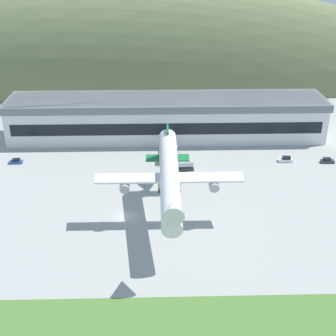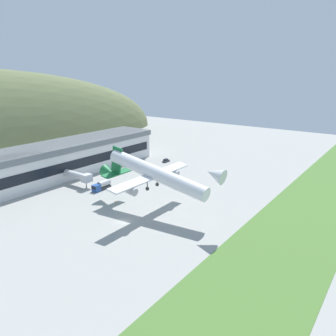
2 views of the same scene
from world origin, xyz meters
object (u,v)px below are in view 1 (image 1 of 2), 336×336
Objects in this scene: service_car_3 at (16,161)px; traffic_cone_1 at (160,191)px; jetway_0 at (171,145)px; service_car_0 at (327,161)px; box_truck at (180,165)px; cargo_airplane at (169,176)px; service_car_2 at (286,160)px; terminal_building at (167,115)px.

service_car_3 reaches higher than traffic_cone_1.
jetway_0 is 3.39× the size of service_car_0.
box_truck reaches higher than service_car_0.
service_car_3 is at bearing 178.68° from service_car_0.
traffic_cone_1 is (-50.66, -16.66, -0.37)m from service_car_0.
service_car_0 is 6.86× the size of traffic_cone_1.
cargo_airplane is 5.66× the size of box_truck.
traffic_cone_1 is (43.17, -18.83, -0.35)m from service_car_3.
traffic_cone_1 is at bearing -115.24° from box_truck.
cargo_airplane is at bearing -137.95° from service_car_2.
box_truck reaches higher than traffic_cone_1.
service_car_2 is at bearing 174.92° from service_car_0.
cargo_airplane is 50.23m from service_car_2.
service_car_0 is (47.96, -22.38, -7.08)m from terminal_building.
terminal_building is 27.05m from box_truck.
service_car_0 is at bearing 4.78° from box_truck.
traffic_cone_1 is at bearing -99.20° from jetway_0.
service_car_2 is (35.61, -21.28, -7.03)m from terminal_building.
box_truck reaches higher than service_car_3.
service_car_2 is 42.23m from traffic_cone_1.
traffic_cone_1 is (-3.66, -22.60, -3.71)m from jetway_0.
service_car_0 is 53.33m from traffic_cone_1.
terminal_building is at bearing 97.41° from box_truck.
box_truck is (3.40, -26.10, -6.24)m from terminal_building.
jetway_0 reaches higher than service_car_2.
terminal_building reaches higher than traffic_cone_1.
jetway_0 is at bearing 104.16° from box_truck.
service_car_2 is (36.31, 32.76, -11.47)m from cargo_airplane.
service_car_2 is at bearing 42.05° from cargo_airplane.
cargo_airplane reaches higher than jetway_0.
box_truck is (49.27, -5.89, 0.86)m from service_car_3.
service_car_0 is at bearing 33.05° from cargo_airplane.
service_car_3 is at bearing 156.43° from traffic_cone_1.
service_car_0 is at bearing -5.08° from service_car_2.
box_truck is at bearing -82.59° from terminal_building.
traffic_cone_1 is at bearing -155.13° from service_car_2.
jetway_0 is 23.19m from traffic_cone_1.
jetway_0 is at bearing 80.80° from traffic_cone_1.
service_car_0 is 93.86m from service_car_3.
terminal_building is at bearing 86.04° from traffic_cone_1.
service_car_0 reaches higher than traffic_cone_1.
terminal_building is 26.53× the size of service_car_3.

